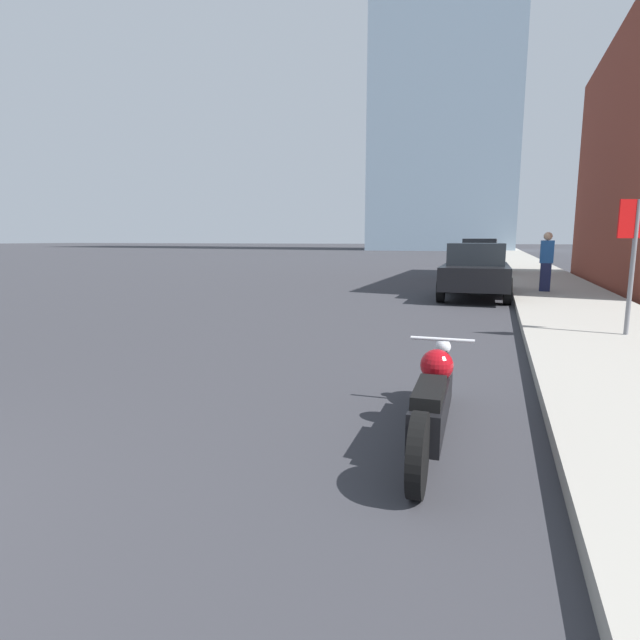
{
  "coord_description": "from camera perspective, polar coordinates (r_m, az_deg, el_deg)",
  "views": [
    {
      "loc": [
        4.17,
        -0.45,
        1.67
      ],
      "look_at": [
        1.78,
        6.33,
        0.51
      ],
      "focal_mm": 28.0,
      "sensor_mm": 36.0,
      "label": 1
    }
  ],
  "objects": [
    {
      "name": "sidewalk",
      "position": [
        40.52,
        22.17,
        6.24
      ],
      "size": [
        2.76,
        240.0,
        0.15
      ],
      "color": "#9E998E",
      "rests_on": "ground_plane"
    },
    {
      "name": "parked_car_black",
      "position": [
        15.06,
        17.36,
        5.46
      ],
      "size": [
        1.94,
        4.25,
        1.58
      ],
      "rotation": [
        0.0,
        0.0,
        0.02
      ],
      "color": "black",
      "rests_on": "ground_plane"
    },
    {
      "name": "stop_sign",
      "position": [
        9.39,
        32.3,
        7.41
      ],
      "size": [
        0.57,
        0.26,
        2.15
      ],
      "color": "slate",
      "rests_on": "sidewalk"
    },
    {
      "name": "motorcycle",
      "position": [
        4.36,
        12.8,
        -8.72
      ],
      "size": [
        0.62,
        2.53,
        0.72
      ],
      "rotation": [
        0.0,
        0.0,
        0.03
      ],
      "color": "black",
      "rests_on": "ground_plane"
    },
    {
      "name": "pedestrian",
      "position": [
        16.32,
        24.45,
        6.17
      ],
      "size": [
        0.36,
        0.24,
        1.75
      ],
      "color": "#1E2347",
      "rests_on": "sidewalk"
    },
    {
      "name": "parked_car_white",
      "position": [
        25.39,
        17.77,
        6.89
      ],
      "size": [
        1.94,
        4.2,
        1.72
      ],
      "rotation": [
        0.0,
        0.0,
        -0.02
      ],
      "color": "silver",
      "rests_on": "ground_plane"
    }
  ]
}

